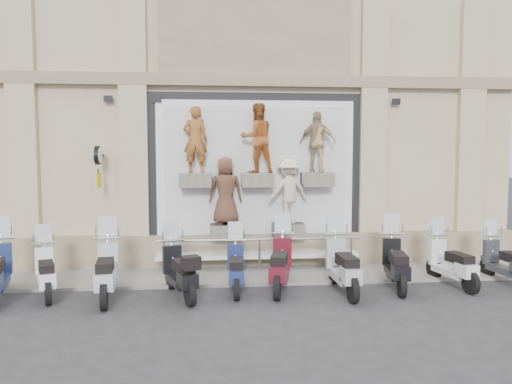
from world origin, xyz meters
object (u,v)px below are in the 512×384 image
clock_sign_bracket (98,161)px  scooter_b (45,262)px  guard_rail (259,257)px  scooter_j (506,253)px  scooter_i (452,253)px  scooter_h (396,253)px  scooter_c (106,260)px  scooter_e (236,259)px  scooter_d (180,261)px  scooter_f (280,254)px  scooter_g (343,255)px

clock_sign_bracket → scooter_b: clock_sign_bracket is taller
guard_rail → scooter_j: 5.71m
scooter_b → scooter_i: bearing=-20.5°
scooter_h → scooter_c: bearing=-167.0°
clock_sign_bracket → scooter_h: clock_sign_bracket is taller
scooter_e → scooter_i: 4.88m
scooter_c → scooter_d: (1.49, 0.01, -0.05)m
clock_sign_bracket → scooter_i: size_ratio=0.55×
scooter_f → scooter_g: (1.31, -0.32, 0.01)m
scooter_f → scooter_g: size_ratio=0.99×
clock_sign_bracket → scooter_f: 5.00m
scooter_g → scooter_i: bearing=6.4°
clock_sign_bracket → scooter_c: bearing=-75.1°
scooter_d → scooter_e: 1.23m
scooter_j → scooter_i: bearing=176.7°
clock_sign_bracket → scooter_g: size_ratio=0.50×
scooter_c → scooter_g: (4.97, -0.01, 0.01)m
guard_rail → scooter_f: 1.42m
scooter_b → scooter_c: bearing=-34.3°
scooter_b → scooter_j: size_ratio=1.01×
scooter_c → scooter_f: (3.65, 0.31, -0.00)m
guard_rail → clock_sign_bracket: bearing=173.2°
scooter_d → scooter_j: 7.41m
scooter_h → scooter_j: bearing=13.2°
guard_rail → scooter_f: bearing=-76.6°
guard_rail → scooter_i: 4.45m
scooter_b → scooter_g: bearing=-23.4°
scooter_b → scooter_c: 1.35m
scooter_e → scooter_b: bearing=-178.1°
guard_rail → scooter_c: 3.74m
scooter_g → scooter_h: size_ratio=1.04×
guard_rail → scooter_g: (1.63, -1.67, 0.36)m
scooter_f → scooter_h: (2.58, -0.07, -0.03)m
guard_rail → scooter_e: scooter_e is taller
scooter_e → scooter_f: (0.97, -0.01, 0.09)m
scooter_d → scooter_e: bearing=-5.0°
scooter_e → scooter_h: size_ratio=0.92×
scooter_e → scooter_g: bearing=-6.2°
scooter_g → scooter_h: 1.30m
scooter_e → scooter_f: 0.98m
scooter_i → scooter_j: (1.33, 0.05, -0.03)m
clock_sign_bracket → scooter_g: bearing=-21.1°
scooter_h → scooter_i: size_ratio=1.06×
scooter_e → scooter_h: bearing=0.8°
guard_rail → scooter_b: (-4.64, -1.32, 0.27)m
clock_sign_bracket → scooter_i: bearing=-12.6°
scooter_h → scooter_b: bearing=-169.9°
scooter_f → scooter_j: scooter_f is taller
scooter_d → scooter_e: (1.19, 0.31, -0.05)m
scooter_f → scooter_c: bearing=-162.4°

